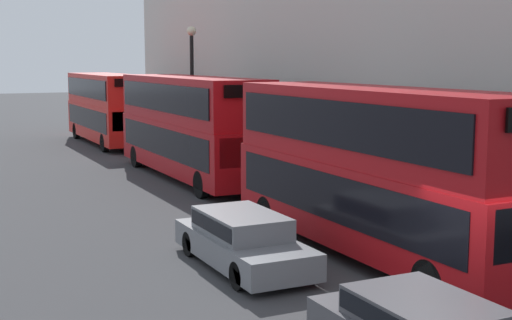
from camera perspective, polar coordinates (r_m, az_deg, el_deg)
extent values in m
cube|color=#A80F14|center=(18.31, 9.36, -3.39)|extent=(2.55, 10.55, 2.07)
cube|color=#A80F14|center=(18.03, 9.50, 2.76)|extent=(2.50, 10.34, 1.87)
cube|color=black|center=(18.27, 9.38, -2.63)|extent=(2.59, 9.71, 1.16)
cube|color=black|center=(18.02, 9.51, 3.05)|extent=(2.59, 9.71, 1.12)
cylinder|color=black|center=(15.04, 13.88, -9.53)|extent=(0.30, 1.00, 1.00)
cylinder|color=black|center=(21.02, 0.99, -4.26)|extent=(0.30, 1.00, 1.00)
cylinder|color=black|center=(22.10, 6.21, -3.69)|extent=(0.30, 1.00, 1.00)
cube|color=#A80F14|center=(29.91, -5.28, 1.13)|extent=(2.55, 11.47, 2.08)
cube|color=#A80F14|center=(29.74, -5.33, 4.88)|extent=(2.50, 11.24, 1.85)
cube|color=black|center=(29.88, -5.29, 1.60)|extent=(2.59, 10.55, 1.16)
cube|color=black|center=(29.73, -5.34, 5.06)|extent=(2.59, 10.55, 1.11)
cube|color=black|center=(24.64, -0.63, 0.64)|extent=(2.17, 0.06, 1.04)
cube|color=black|center=(24.45, -0.64, 5.53)|extent=(1.78, 0.06, 0.44)
cylinder|color=black|center=(25.82, -4.38, -1.96)|extent=(0.30, 1.00, 1.00)
cylinder|color=black|center=(26.71, 0.12, -1.60)|extent=(0.30, 1.00, 1.00)
cylinder|color=black|center=(33.57, -9.54, 0.28)|extent=(0.30, 1.00, 1.00)
cylinder|color=black|center=(34.26, -5.93, 0.50)|extent=(0.30, 1.00, 1.00)
cube|color=red|center=(43.05, -11.75, 3.07)|extent=(2.55, 10.44, 2.02)
cube|color=red|center=(42.93, -11.83, 5.58)|extent=(2.50, 10.23, 1.75)
cube|color=black|center=(43.03, -11.76, 3.39)|extent=(2.59, 9.61, 1.13)
cube|color=black|center=(42.92, -11.83, 5.69)|extent=(2.59, 9.61, 1.05)
cube|color=black|center=(38.01, -9.86, 3.09)|extent=(2.17, 0.06, 1.01)
cube|color=black|center=(37.90, -9.93, 6.11)|extent=(1.78, 0.06, 0.42)
cylinder|color=black|center=(39.36, -12.02, 1.35)|extent=(0.30, 1.00, 1.00)
cylinder|color=black|center=(39.95, -8.88, 1.53)|extent=(0.30, 1.00, 1.00)
cylinder|color=black|center=(46.39, -14.17, 2.28)|extent=(0.30, 1.00, 1.00)
cylinder|color=black|center=(46.89, -11.47, 2.42)|extent=(0.30, 1.00, 1.00)
cube|color=#47474C|center=(11.61, 13.33, -11.80)|extent=(1.64, 2.36, 0.46)
cube|color=black|center=(11.61, 13.34, -11.69)|extent=(1.68, 2.24, 0.30)
cube|color=slate|center=(17.27, -1.01, -7.03)|extent=(1.81, 4.70, 0.62)
cube|color=slate|center=(17.23, -1.18, -5.09)|extent=(1.60, 2.59, 0.53)
cube|color=black|center=(17.23, -1.18, -5.00)|extent=(1.63, 2.46, 0.34)
cylinder|color=black|center=(15.68, -1.35, -9.24)|extent=(0.22, 0.64, 0.64)
cylinder|color=black|center=(16.38, 3.79, -8.50)|extent=(0.22, 0.64, 0.64)
cylinder|color=black|center=(18.36, -5.27, -6.69)|extent=(0.22, 0.64, 0.64)
cylinder|color=black|center=(18.96, -0.73, -6.18)|extent=(0.22, 0.64, 0.64)
cylinder|color=black|center=(34.07, -5.12, 4.75)|extent=(0.18, 0.18, 6.07)
sphere|color=beige|center=(34.04, -5.19, 10.23)|extent=(0.44, 0.44, 0.44)
cylinder|color=#26262D|center=(43.51, -8.24, 2.46)|extent=(0.36, 0.36, 1.59)
sphere|color=tan|center=(43.44, -8.27, 3.64)|extent=(0.22, 0.22, 0.22)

